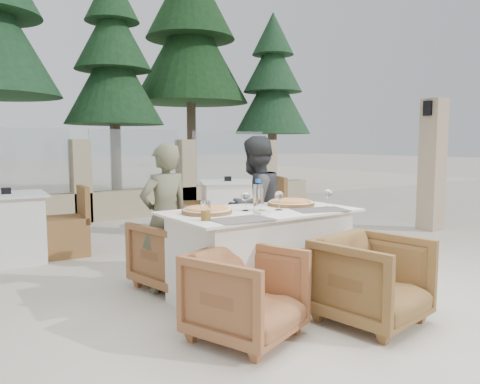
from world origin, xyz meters
TOP-DOWN VIEW (x-y plane):
  - ground at (0.00, 0.00)m, footprint 80.00×80.00m
  - sand_patch at (0.00, 14.00)m, footprint 30.00×16.00m
  - perimeter_wall_far at (0.00, 4.80)m, footprint 10.00×0.34m
  - lantern_pillar at (4.20, 1.00)m, footprint 0.34×0.34m
  - pine_centre at (1.50, 7.20)m, footprint 2.20×2.20m
  - pine_mid_right at (3.80, 7.80)m, footprint 2.99×2.99m
  - pine_far_right at (5.50, 6.50)m, footprint 1.98×1.98m
  - dining_table at (0.10, -0.05)m, footprint 1.60×0.90m
  - placemat_near_left at (-0.31, -0.36)m, footprint 0.46×0.32m
  - placemat_near_right at (0.53, -0.33)m, footprint 0.52×0.42m
  - pizza_left at (-0.36, 0.06)m, footprint 0.50×0.50m
  - pizza_right at (0.52, 0.04)m, footprint 0.55×0.55m
  - water_bottle at (0.07, -0.06)m, footprint 0.10×0.10m
  - wine_glass_centre at (-0.02, -0.01)m, footprint 0.09×0.09m
  - wine_glass_near at (0.23, -0.13)m, footprint 0.10×0.10m
  - wine_glass_corner at (0.69, -0.25)m, footprint 0.08×0.08m
  - beer_glass_left at (-0.55, -0.24)m, footprint 0.09×0.09m
  - beer_glass_right at (0.32, 0.25)m, footprint 0.08×0.08m
  - olive_dish at (-0.05, -0.26)m, footprint 0.13×0.13m
  - armchair_far_left at (-0.33, 0.66)m, footprint 0.80×0.82m
  - armchair_far_right at (0.44, 0.64)m, footprint 0.80×0.82m
  - armchair_near_left at (-0.48, -0.66)m, footprint 0.86×0.87m
  - armchair_near_right at (0.45, -0.96)m, footprint 0.80×0.82m
  - diner_left at (-0.47, 0.62)m, footprint 0.52×0.37m
  - diner_right at (0.47, 0.52)m, footprint 0.79×0.68m
  - bg_table_a at (-1.46, 2.58)m, footprint 1.71×0.96m
  - bg_table_b at (1.55, 2.65)m, footprint 1.83×1.43m

SIDE VIEW (x-z plane):
  - ground at x=0.00m, z-range 0.00..0.00m
  - sand_patch at x=0.00m, z-range 0.00..0.01m
  - armchair_near_left at x=-0.48m, z-range 0.00..0.62m
  - armchair_far_left at x=-0.33m, z-range 0.00..0.64m
  - armchair_near_right at x=0.45m, z-range 0.00..0.65m
  - armchair_far_right at x=0.44m, z-range 0.00..0.66m
  - dining_table at x=0.10m, z-range 0.00..0.77m
  - bg_table_a at x=-1.46m, z-range 0.00..0.77m
  - bg_table_b at x=1.55m, z-range 0.00..0.77m
  - diner_left at x=-0.47m, z-range 0.00..1.34m
  - diner_right at x=0.47m, z-range 0.00..1.41m
  - placemat_near_left at x=-0.31m, z-range 0.77..0.77m
  - placemat_near_right at x=0.53m, z-range 0.77..0.77m
  - olive_dish at x=-0.05m, z-range 0.77..0.81m
  - pizza_left at x=-0.36m, z-range 0.77..0.82m
  - pizza_right at x=0.52m, z-range 0.77..0.83m
  - perimeter_wall_far at x=0.00m, z-range 0.00..1.60m
  - beer_glass_left at x=-0.55m, z-range 0.77..0.91m
  - beer_glass_right at x=0.32m, z-range 0.77..0.92m
  - wine_glass_centre at x=-0.02m, z-range 0.77..0.95m
  - wine_glass_near at x=0.23m, z-range 0.77..0.95m
  - wine_glass_corner at x=0.69m, z-range 0.77..0.95m
  - water_bottle at x=0.07m, z-range 0.77..1.04m
  - lantern_pillar at x=4.20m, z-range 0.00..2.00m
  - pine_far_right at x=5.50m, z-range 0.00..4.50m
  - pine_centre at x=1.50m, z-range 0.00..5.00m
  - pine_mid_right at x=3.80m, z-range 0.00..6.80m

